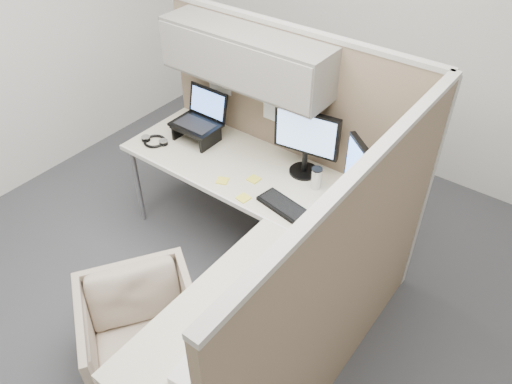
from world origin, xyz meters
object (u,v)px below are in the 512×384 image
Objects in this scene: desk at (247,225)px; monitor_left at (306,138)px; office_chair at (142,329)px; keyboard at (289,210)px.

monitor_left is at bearing 88.27° from desk.
office_chair is 1.43× the size of monitor_left.
desk is 4.65× the size of keyboard.
keyboard is (0.14, -0.39, -0.26)m from monitor_left.
desk is 3.01× the size of office_chair.
monitor_left is at bearing 25.47° from office_chair.
keyboard is (0.34, 0.98, 0.41)m from office_chair.
office_chair is (-0.18, -0.76, -0.35)m from desk.
keyboard is (0.16, 0.21, 0.05)m from desk.
keyboard is at bearing 14.61° from office_chair.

